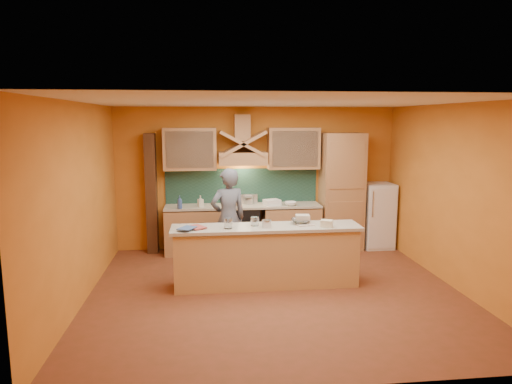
{
  "coord_description": "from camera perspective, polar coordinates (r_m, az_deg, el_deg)",
  "views": [
    {
      "loc": [
        -1.01,
        -6.44,
        2.56
      ],
      "look_at": [
        -0.19,
        0.9,
        1.38
      ],
      "focal_mm": 32.0,
      "sensor_mm": 36.0,
      "label": 1
    }
  ],
  "objects": [
    {
      "name": "range_hood",
      "position": [
        8.75,
        -1.68,
        4.23
      ],
      "size": [
        0.92,
        0.5,
        0.24
      ],
      "primitive_type": "cube",
      "color": "tan",
      "rests_on": "wall_back"
    },
    {
      "name": "trim_column_left",
      "position": [
        8.96,
        -12.93,
        -0.2
      ],
      "size": [
        0.2,
        0.3,
        2.3
      ],
      "primitive_type": "cube",
      "color": "#472816",
      "rests_on": "floor"
    },
    {
      "name": "hood_chimney",
      "position": [
        8.82,
        -1.75,
        8.04
      ],
      "size": [
        0.3,
        0.3,
        0.5
      ],
      "primitive_type": "cube",
      "color": "tan",
      "rests_on": "wall_back"
    },
    {
      "name": "stove",
      "position": [
        8.92,
        -1.61,
        -4.6
      ],
      "size": [
        0.6,
        0.58,
        0.9
      ],
      "primitive_type": "cube",
      "color": "black",
      "rests_on": "floor"
    },
    {
      "name": "pot_large",
      "position": [
        8.66,
        -2.71,
        -1.38
      ],
      "size": [
        0.25,
        0.25,
        0.18
      ],
      "primitive_type": "cylinder",
      "rotation": [
        0.0,
        0.0,
        -0.14
      ],
      "color": "silver",
      "rests_on": "stove"
    },
    {
      "name": "dish_rack",
      "position": [
        8.82,
        2.01,
        -1.29
      ],
      "size": [
        0.35,
        0.31,
        0.11
      ],
      "primitive_type": "cube",
      "rotation": [
        0.0,
        0.0,
        0.33
      ],
      "color": "white",
      "rests_on": "counter_top"
    },
    {
      "name": "book_lower",
      "position": [
        6.86,
        -8.2,
        -4.53
      ],
      "size": [
        0.33,
        0.35,
        0.03
      ],
      "primitive_type": "imported",
      "rotation": [
        0.0,
        0.0,
        0.53
      ],
      "color": "#B1463F",
      "rests_on": "island_top"
    },
    {
      "name": "jar_small",
      "position": [
        7.0,
        -0.16,
        -3.69
      ],
      "size": [
        0.13,
        0.13,
        0.13
      ],
      "primitive_type": "cylinder",
      "rotation": [
        0.0,
        0.0,
        0.05
      ],
      "color": "white",
      "rests_on": "island_top"
    },
    {
      "name": "grocery_bag_b",
      "position": [
        7.0,
        8.81,
        -3.92
      ],
      "size": [
        0.21,
        0.19,
        0.11
      ],
      "primitive_type": "cube",
      "rotation": [
        0.0,
        0.0,
        -0.36
      ],
      "color": "beige",
      "rests_on": "island_top"
    },
    {
      "name": "upper_cabinet_right",
      "position": [
        8.95,
        4.7,
        5.46
      ],
      "size": [
        1.0,
        0.35,
        0.8
      ],
      "primitive_type": "cube",
      "color": "tan",
      "rests_on": "wall_back"
    },
    {
      "name": "island_body",
      "position": [
        7.13,
        1.29,
        -8.23
      ],
      "size": [
        2.8,
        0.55,
        0.88
      ],
      "primitive_type": "cube",
      "color": "tan",
      "rests_on": "floor"
    },
    {
      "name": "ceiling",
      "position": [
        6.52,
        2.61,
        11.18
      ],
      "size": [
        5.5,
        5.0,
        0.01
      ],
      "primitive_type": "cube",
      "color": "white",
      "rests_on": "wall_back"
    },
    {
      "name": "soap_bottle_b",
      "position": [
        8.55,
        -9.52,
        -1.27
      ],
      "size": [
        0.1,
        0.1,
        0.25
      ],
      "primitive_type": "imported",
      "rotation": [
        0.0,
        0.0,
        -0.05
      ],
      "color": "#365196",
      "rests_on": "counter_top"
    },
    {
      "name": "mixing_bowl",
      "position": [
        7.17,
        5.64,
        -3.67
      ],
      "size": [
        0.33,
        0.33,
        0.07
      ],
      "primitive_type": "imported",
      "rotation": [
        0.0,
        0.0,
        -0.09
      ],
      "color": "silver",
      "rests_on": "island_top"
    },
    {
      "name": "person",
      "position": [
        7.9,
        -3.49,
        -3.3
      ],
      "size": [
        0.73,
        0.58,
        1.74
      ],
      "primitive_type": "imported",
      "rotation": [
        0.0,
        0.0,
        3.44
      ],
      "color": "slate",
      "rests_on": "floor"
    },
    {
      "name": "counter_top",
      "position": [
        8.83,
        -1.62,
        -1.76
      ],
      "size": [
        3.0,
        0.62,
        0.04
      ],
      "primitive_type": "cube",
      "color": "#B4AA98",
      "rests_on": "base_cabinet_left"
    },
    {
      "name": "base_cabinet_right",
      "position": [
        9.05,
        4.41,
        -4.55
      ],
      "size": [
        1.1,
        0.6,
        0.86
      ],
      "primitive_type": "cube",
      "color": "tan",
      "rests_on": "floor"
    },
    {
      "name": "grocery_bag_a",
      "position": [
        7.18,
        5.84,
        -3.41
      ],
      "size": [
        0.23,
        0.19,
        0.14
      ],
      "primitive_type": "cube",
      "rotation": [
        0.0,
        0.0,
        -0.07
      ],
      "color": "beige",
      "rests_on": "island_top"
    },
    {
      "name": "soap_bottle_a",
      "position": [
        8.71,
        -6.96,
        -1.13
      ],
      "size": [
        0.13,
        0.13,
        0.21
      ],
      "primitive_type": "imported",
      "rotation": [
        0.0,
        0.0,
        0.42
      ],
      "color": "beige",
      "rests_on": "counter_top"
    },
    {
      "name": "wall_left",
      "position": [
        6.77,
        -21.14,
        -1.4
      ],
      "size": [
        0.02,
        5.0,
        2.8
      ],
      "primitive_type": "cube",
      "color": "orange",
      "rests_on": "floor"
    },
    {
      "name": "backsplash",
      "position": [
        9.05,
        -1.78,
        0.75
      ],
      "size": [
        3.0,
        0.03,
        0.7
      ],
      "primitive_type": "cube",
      "color": "#1B3B32",
      "rests_on": "wall_back"
    },
    {
      "name": "wall_front",
      "position": [
        4.23,
        7.76,
        -6.93
      ],
      "size": [
        5.5,
        0.02,
        2.8
      ],
      "primitive_type": "cube",
      "color": "orange",
      "rests_on": "floor"
    },
    {
      "name": "bowl_back",
      "position": [
        8.79,
        4.33,
        -1.45
      ],
      "size": [
        0.31,
        0.31,
        0.07
      ],
      "primitive_type": "imported",
      "rotation": [
        0.0,
        0.0,
        0.42
      ],
      "color": "white",
      "rests_on": "counter_top"
    },
    {
      "name": "cloth",
      "position": [
        7.1,
        6.13,
        -4.05
      ],
      "size": [
        0.29,
        0.24,
        0.02
      ],
      "primitive_type": "cube",
      "rotation": [
        0.0,
        0.0,
        0.21
      ],
      "color": "beige",
      "rests_on": "island_top"
    },
    {
      "name": "base_cabinet_left",
      "position": [
        8.9,
        -7.73,
        -4.84
      ],
      "size": [
        1.1,
        0.6,
        0.86
      ],
      "primitive_type": "cube",
      "color": "tan",
      "rests_on": "floor"
    },
    {
      "name": "pantry_column",
      "position": [
        9.15,
        10.63,
        0.06
      ],
      "size": [
        0.8,
        0.6,
        2.3
      ],
      "primitive_type": "cube",
      "color": "tan",
      "rests_on": "floor"
    },
    {
      "name": "pot_small",
      "position": [
        8.91,
        -0.89,
        -1.23
      ],
      "size": [
        0.25,
        0.25,
        0.13
      ],
      "primitive_type": "cylinder",
      "rotation": [
        0.0,
        0.0,
        -0.42
      ],
      "color": "silver",
      "rests_on": "stove"
    },
    {
      "name": "floor",
      "position": [
        7.0,
        2.44,
        -12.37
      ],
      "size": [
        5.5,
        5.0,
        0.01
      ],
      "primitive_type": "cube",
      "color": "brown",
      "rests_on": "ground"
    },
    {
      "name": "wall_right",
      "position": [
        7.55,
        23.62,
        -0.53
      ],
      "size": [
        0.02,
        5.0,
        2.8
      ],
      "primitive_type": "cube",
      "color": "orange",
      "rests_on": "floor"
    },
    {
      "name": "fridge",
      "position": [
        9.48,
        14.89,
        -2.85
      ],
      "size": [
        0.58,
        0.6,
        1.3
      ],
      "primitive_type": "cube",
      "color": "white",
      "rests_on": "floor"
    },
    {
      "name": "jar_large",
      "position": [
        6.84,
        -3.49,
        -3.93
      ],
      "size": [
        0.15,
        0.15,
        0.16
      ],
      "primitive_type": "cylinder",
      "rotation": [
        0.0,
        0.0,
        0.21
      ],
      "color": "silver",
      "rests_on": "island_top"
    },
    {
      "name": "kitchen_scale",
      "position": [
        6.88,
        1.34,
        -4.07
      ],
      "size": [
        0.13,
        0.13,
        0.1
      ],
      "primitive_type": "cube",
      "rotation": [
        0.0,
        0.0,
        0.08
      ],
      "color": "silver",
      "rests_on": "island_top"
    },
    {
      "name": "island_top",
      "position": [
        7.0,
        1.3,
        -4.48
      ],
      "size": [
        2.9,
        0.62,
        0.05
      ],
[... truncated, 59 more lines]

